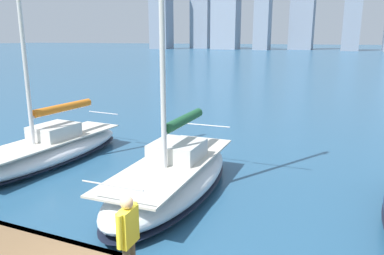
# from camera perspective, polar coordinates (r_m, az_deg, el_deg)

# --- Properties ---
(sailboat_forest) EXTENTS (2.84, 7.45, 12.48)m
(sailboat_forest) POSITION_cam_1_polar(r_m,az_deg,el_deg) (12.16, -2.99, -7.23)
(sailboat_forest) COLOR silver
(sailboat_forest) RESTS_ON ground
(sailboat_orange) EXTENTS (2.72, 8.18, 12.33)m
(sailboat_orange) POSITION_cam_1_polar(r_m,az_deg,el_deg) (16.30, -21.20, -2.97)
(sailboat_orange) COLOR white
(sailboat_orange) RESTS_ON ground
(person_yellow_shirt) EXTENTS (0.23, 0.63, 1.73)m
(person_yellow_shirt) POSITION_cam_1_polar(r_m,az_deg,el_deg) (6.95, -9.71, -15.49)
(person_yellow_shirt) COLOR #4C473D
(person_yellow_shirt) RESTS_ON dock_pier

